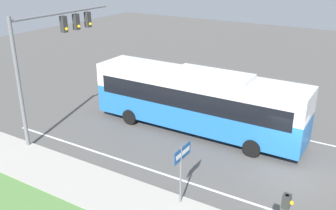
# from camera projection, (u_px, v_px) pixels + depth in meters

# --- Properties ---
(ground_plane) EXTENTS (80.00, 80.00, 0.00)m
(ground_plane) POSITION_uv_depth(u_px,v_px,m) (290.00, 169.00, 18.15)
(ground_plane) COLOR #565451
(lane_divider_near) EXTENTS (0.14, 30.00, 0.01)m
(lane_divider_near) POSITION_uv_depth(u_px,v_px,m) (267.00, 208.00, 15.29)
(lane_divider_near) COLOR silver
(lane_divider_near) RESTS_ON ground_plane
(lane_divider_far) EXTENTS (0.14, 30.00, 0.01)m
(lane_divider_far) POSITION_uv_depth(u_px,v_px,m) (307.00, 140.00, 21.01)
(lane_divider_far) COLOR silver
(lane_divider_far) RESTS_ON ground_plane
(bus) EXTENTS (2.76, 12.48, 3.73)m
(bus) POSITION_uv_depth(u_px,v_px,m) (196.00, 98.00, 21.37)
(bus) COLOR #236BB7
(bus) RESTS_ON ground_plane
(signal_gantry) EXTENTS (7.13, 0.41, 6.96)m
(signal_gantry) POSITION_uv_depth(u_px,v_px,m) (52.00, 45.00, 20.27)
(signal_gantry) COLOR slate
(signal_gantry) RESTS_ON ground_plane
(street_sign) EXTENTS (1.26, 0.08, 2.67)m
(street_sign) POSITION_uv_depth(u_px,v_px,m) (182.00, 163.00, 14.91)
(street_sign) COLOR slate
(street_sign) RESTS_ON ground_plane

